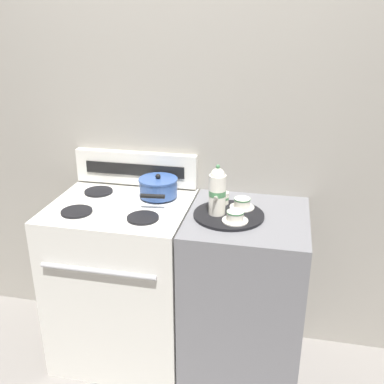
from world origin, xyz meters
TOP-DOWN VIEW (x-y plane):
  - ground_plane at (0.00, 0.00)m, footprint 6.00×6.00m
  - wall_back at (0.00, 0.33)m, footprint 6.00×0.05m
  - stove at (-0.30, -0.00)m, footprint 0.72×0.64m
  - control_panel at (-0.30, 0.28)m, footprint 0.70×0.05m
  - side_counter at (0.36, 0.00)m, footprint 0.59×0.61m
  - saucepan at (-0.13, 0.14)m, footprint 0.21×0.28m
  - serving_tray at (0.27, -0.02)m, footprint 0.35×0.35m
  - teapot at (0.21, -0.03)m, footprint 0.08×0.13m
  - teacup_left at (0.33, 0.06)m, footprint 0.12×0.12m
  - teacup_right at (0.31, -0.10)m, footprint 0.12×0.12m
  - creamer_jug at (0.23, 0.10)m, footprint 0.06×0.06m

SIDE VIEW (x-z plane):
  - ground_plane at x=0.00m, z-range 0.00..0.00m
  - side_counter at x=0.36m, z-range 0.00..0.92m
  - stove at x=-0.30m, z-range 0.00..0.93m
  - serving_tray at x=0.27m, z-range 0.92..0.94m
  - teacup_left at x=0.33m, z-range 0.94..0.99m
  - teacup_right at x=0.31m, z-range 0.94..0.99m
  - creamer_jug at x=0.23m, z-range 0.94..1.00m
  - saucepan at x=-0.13m, z-range 0.92..1.05m
  - control_panel at x=-0.30m, z-range 0.94..1.13m
  - teapot at x=0.21m, z-range 0.93..1.18m
  - wall_back at x=0.00m, z-range 0.00..2.20m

